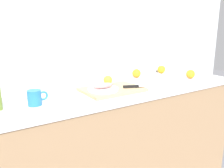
{
  "coord_description": "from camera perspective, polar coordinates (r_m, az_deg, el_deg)",
  "views": [
    {
      "loc": [
        -0.98,
        -1.4,
        1.33
      ],
      "look_at": [
        -0.13,
        -0.07,
        0.95
      ],
      "focal_mm": 37.01,
      "sensor_mm": 36.0,
      "label": 1
    }
  ],
  "objects": [
    {
      "name": "back_wall",
      "position": [
        1.98,
        -3.03,
        11.22
      ],
      "size": [
        3.2,
        0.05,
        2.5
      ],
      "primitive_type": "cube",
      "color": "silver",
      "rests_on": "ground_plane"
    },
    {
      "name": "kitchen_counter",
      "position": [
        1.92,
        2.23,
        -13.72
      ],
      "size": [
        2.0,
        0.6,
        0.9
      ],
      "color": "#9E7A56",
      "rests_on": "ground_plane"
    },
    {
      "name": "cutting_board",
      "position": [
        1.63,
        0.0,
        -1.37
      ],
      "size": [
        0.42,
        0.3,
        0.02
      ],
      "primitive_type": "cube",
      "color": "tan",
      "rests_on": "kitchen_counter"
    },
    {
      "name": "white_plate",
      "position": [
        1.57,
        -2.19,
        -1.29
      ],
      "size": [
        0.21,
        0.21,
        0.01
      ],
      "primitive_type": "cylinder",
      "color": "white",
      "rests_on": "cutting_board"
    },
    {
      "name": "fish_fillet",
      "position": [
        1.57,
        -2.2,
        -0.39
      ],
      "size": [
        0.16,
        0.07,
        0.04
      ],
      "primitive_type": "ellipsoid",
      "color": "tan",
      "rests_on": "white_plate"
    },
    {
      "name": "chef_knife",
      "position": [
        1.66,
        6.47,
        -0.54
      ],
      "size": [
        0.28,
        0.14,
        0.02
      ],
      "rotation": [
        0.0,
        0.0,
        -0.4
      ],
      "color": "silver",
      "rests_on": "cutting_board"
    },
    {
      "name": "lemon_0",
      "position": [
        1.73,
        -1.04,
        1.0
      ],
      "size": [
        0.07,
        0.07,
        0.07
      ],
      "primitive_type": "sphere",
      "color": "yellow",
      "rests_on": "cutting_board"
    },
    {
      "name": "coffee_mug_0",
      "position": [
        1.39,
        -18.48,
        -3.21
      ],
      "size": [
        0.12,
        0.08,
        0.09
      ],
      "color": "#2672B2",
      "rests_on": "kitchen_counter"
    },
    {
      "name": "coffee_mug_1",
      "position": [
        1.51,
        -21.07,
        -1.88
      ],
      "size": [
        0.12,
        0.08,
        0.1
      ],
      "color": "white",
      "rests_on": "kitchen_counter"
    },
    {
      "name": "orange_0",
      "position": [
        2.08,
        6.06,
        2.64
      ],
      "size": [
        0.08,
        0.08,
        0.08
      ],
      "primitive_type": "sphere",
      "color": "orange",
      "rests_on": "kitchen_counter"
    },
    {
      "name": "orange_1",
      "position": [
        2.15,
        18.81,
        2.32
      ],
      "size": [
        0.08,
        0.08,
        0.08
      ],
      "primitive_type": "sphere",
      "color": "orange",
      "rests_on": "kitchen_counter"
    },
    {
      "name": "orange_2",
      "position": [
        2.33,
        12.1,
        3.55
      ],
      "size": [
        0.08,
        0.08,
        0.08
      ],
      "primitive_type": "sphere",
      "color": "orange",
      "rests_on": "kitchen_counter"
    }
  ]
}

